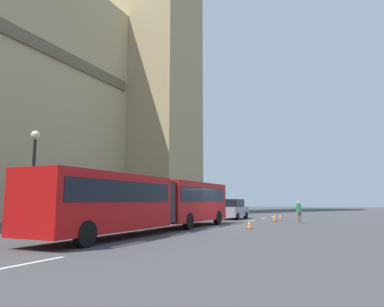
# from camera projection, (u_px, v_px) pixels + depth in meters

# --- Properties ---
(ground_plane) EXTENTS (160.00, 160.00, 0.00)m
(ground_plane) POSITION_uv_depth(u_px,v_px,m) (221.00, 227.00, 23.45)
(ground_plane) COLOR #424244
(lane_centre_marking) EXTENTS (34.40, 0.16, 0.01)m
(lane_centre_marking) POSITION_uv_depth(u_px,v_px,m) (225.00, 226.00, 24.30)
(lane_centre_marking) COLOR silver
(lane_centre_marking) RESTS_ON ground_plane
(articulated_bus) EXTENTS (16.92, 2.54, 2.90)m
(articulated_bus) POSITION_uv_depth(u_px,v_px,m) (155.00, 200.00, 19.77)
(articulated_bus) COLOR #B20F0F
(articulated_bus) RESTS_ON ground_plane
(sedan_lead) EXTENTS (4.40, 1.86, 1.85)m
(sedan_lead) POSITION_uv_depth(u_px,v_px,m) (233.00, 209.00, 33.02)
(sedan_lead) COLOR gray
(sedan_lead) RESTS_ON ground_plane
(traffic_cone_west) EXTENTS (0.36, 0.36, 0.58)m
(traffic_cone_west) POSITION_uv_depth(u_px,v_px,m) (250.00, 224.00, 21.59)
(traffic_cone_west) COLOR black
(traffic_cone_west) RESTS_ON ground_plane
(traffic_cone_middle) EXTENTS (0.36, 0.36, 0.58)m
(traffic_cone_middle) POSITION_uv_depth(u_px,v_px,m) (274.00, 218.00, 29.25)
(traffic_cone_middle) COLOR black
(traffic_cone_middle) RESTS_ON ground_plane
(traffic_cone_east) EXTENTS (0.36, 0.36, 0.58)m
(traffic_cone_east) POSITION_uv_depth(u_px,v_px,m) (280.00, 217.00, 31.27)
(traffic_cone_east) COLOR black
(traffic_cone_east) RESTS_ON ground_plane
(street_lamp) EXTENTS (0.44, 0.44, 5.27)m
(street_lamp) POSITION_uv_depth(u_px,v_px,m) (33.00, 174.00, 17.82)
(street_lamp) COLOR black
(street_lamp) RESTS_ON ground_plane
(pedestrian_near_cones) EXTENTS (0.46, 0.43, 1.69)m
(pedestrian_near_cones) POSITION_uv_depth(u_px,v_px,m) (299.00, 211.00, 26.88)
(pedestrian_near_cones) COLOR #726651
(pedestrian_near_cones) RESTS_ON ground_plane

